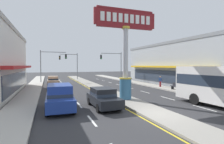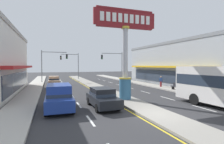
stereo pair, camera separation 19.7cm
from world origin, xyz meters
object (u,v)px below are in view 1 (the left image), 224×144
Objects in this scene: suv_near_left_lane at (60,97)px; pedestrian_near_kerb at (160,81)px; district_sign at (126,51)px; storefront_right at (181,64)px; street_bench at (176,86)px; traffic_light_right_side at (114,61)px; sedan_near_right_lane at (53,81)px; traffic_light_median_far at (71,62)px; traffic_light_left_side at (51,61)px; sedan_mid_left_lane at (103,97)px.

suv_near_left_lane is 2.95× the size of pedestrian_near_kerb.
district_sign is at bearing 14.48° from suv_near_left_lane.
storefront_right is 5.37× the size of suv_near_left_lane.
pedestrian_near_kerb is at bearing 28.95° from suv_near_left_lane.
storefront_right reaches higher than street_bench.
district_sign is at bearing -142.75° from pedestrian_near_kerb.
traffic_light_right_side reaches higher than sedan_near_right_lane.
street_bench is at bearing -40.08° from sedan_near_right_lane.
pedestrian_near_kerb is (-6.30, -2.83, -2.55)m from storefront_right.
traffic_light_left_side is at bearing -127.53° from traffic_light_median_far.
district_sign is 0.34× the size of storefront_right.
sedan_mid_left_lane is at bearing -80.88° from traffic_light_left_side.
traffic_light_median_far is 28.44m from sedan_mid_left_lane.
traffic_light_left_side is 23.17m from street_bench.
traffic_light_left_side is 1.34× the size of suv_near_left_lane.
storefront_right is at bearing 27.57° from suv_near_left_lane.
street_bench is (14.74, -12.40, -0.14)m from sedan_near_right_lane.
traffic_light_left_side and traffic_light_median_far have the same top height.
suv_near_left_lane is at bearing -151.05° from pedestrian_near_kerb.
street_bench is (8.63, 3.15, -4.01)m from district_sign.
sedan_mid_left_lane is (-9.21, -21.96, -3.46)m from traffic_light_right_side.
storefront_right is 21.30m from sedan_mid_left_lane.
suv_near_left_lane is (-21.10, -11.02, -2.63)m from storefront_right.
suv_near_left_lane is 3.32m from sedan_mid_left_lane.
district_sign is at bearing -72.60° from traffic_light_left_side.
street_bench is (2.23, -16.89, -3.60)m from traffic_light_right_side.
traffic_light_median_far is 22.57m from pedestrian_near_kerb.
traffic_light_median_far is 25.67m from street_bench.
sedan_near_right_lane is 1.00× the size of sedan_mid_left_lane.
pedestrian_near_kerb is (0.06, 3.45, 0.42)m from street_bench.
sedan_mid_left_lane is (-0.94, -28.22, -3.41)m from traffic_light_median_far.
suv_near_left_lane is at bearing 174.20° from sedan_mid_left_lane.
sedan_mid_left_lane is at bearing -112.76° from traffic_light_right_side.
pedestrian_near_kerb is at bearing -61.82° from traffic_light_median_far.
storefront_right is at bearing -16.17° from sedan_near_right_lane.
traffic_light_right_side is at bearing 19.75° from sedan_near_right_lane.
traffic_light_left_side is 12.80m from traffic_light_right_side.
suv_near_left_lane is at bearing -162.21° from street_bench.
traffic_light_left_side is at bearing 93.36° from sedan_near_right_lane.
storefront_right is at bearing -45.03° from traffic_light_median_far.
storefront_right reaches higher than traffic_light_median_far.
traffic_light_left_side is 20.70m from pedestrian_near_kerb.
suv_near_left_lane is at bearing -120.05° from traffic_light_right_side.
suv_near_left_lane is (-6.11, -1.58, -3.67)m from district_sign.
traffic_light_right_side is at bearing 128.99° from storefront_right.
pedestrian_near_kerb is (8.68, 6.61, -3.59)m from district_sign.
sedan_mid_left_lane is (3.30, -0.33, -0.20)m from suv_near_left_lane.
district_sign is 1.96× the size of sedan_near_right_lane.
district_sign reaches higher than storefront_right.
traffic_light_left_side is 1.43× the size of sedan_mid_left_lane.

